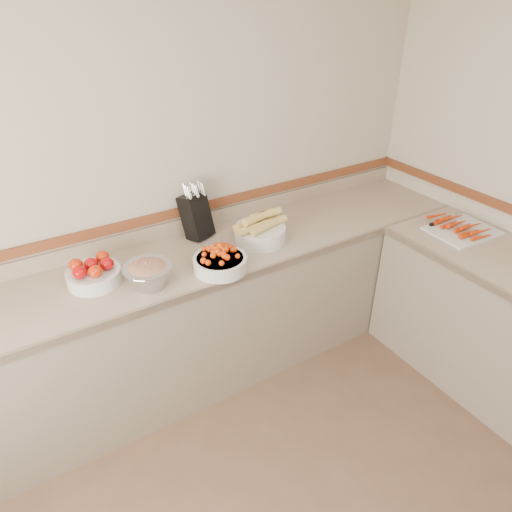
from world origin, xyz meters
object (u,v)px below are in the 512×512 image
cherry_tomato_bowl (220,261)px  rhubarb_bowl (148,274)px  corn_bowl (260,230)px  cutting_board (461,228)px  knife_block (196,215)px  tomato_bowl (94,273)px

cherry_tomato_bowl → rhubarb_bowl: 0.40m
corn_bowl → cutting_board: 1.32m
rhubarb_bowl → cutting_board: bearing=-13.5°
corn_bowl → rhubarb_bowl: corn_bowl is taller
knife_block → corn_bowl: knife_block is taller
tomato_bowl → rhubarb_bowl: size_ratio=1.09×
knife_block → cutting_board: bearing=-29.5°
cherry_tomato_bowl → cutting_board: (1.55, -0.41, -0.04)m
tomato_bowl → rhubarb_bowl: (0.24, -0.19, 0.02)m
cutting_board → rhubarb_bowl: bearing=166.5°
tomato_bowl → cherry_tomato_bowl: (0.63, -0.24, -0.00)m
tomato_bowl → corn_bowl: 1.00m
tomato_bowl → rhubarb_bowl: 0.30m
knife_block → cherry_tomato_bowl: knife_block is taller
knife_block → cutting_board: 1.71m
knife_block → corn_bowl: 0.41m
corn_bowl → cherry_tomato_bowl: bearing=-156.0°
tomato_bowl → cherry_tomato_bowl: bearing=-20.8°
corn_bowl → tomato_bowl: bearing=175.5°
cutting_board → knife_block: bearing=150.5°
corn_bowl → cutting_board: bearing=-26.1°
cherry_tomato_bowl → rhubarb_bowl: bearing=172.3°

